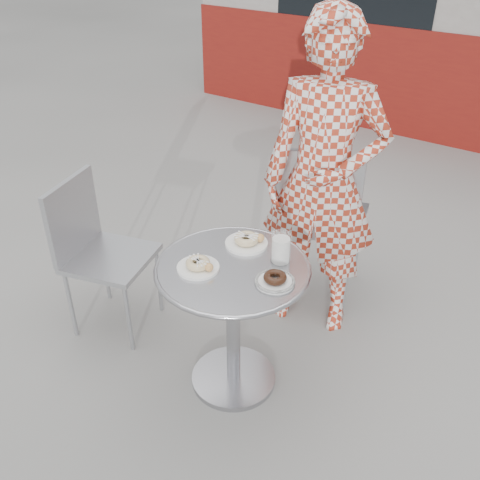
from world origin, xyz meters
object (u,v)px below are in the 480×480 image
Objects in this scene: plate_near at (199,265)px; milk_cup at (281,249)px; plate_far at (247,241)px; chair_far at (319,248)px; plate_checker at (275,280)px; chair_left at (113,284)px; seated_person at (323,183)px; bistro_table at (233,297)px.

milk_cup reaches higher than plate_near.
plate_far is 0.28m from plate_near.
plate_checker is (0.23, -0.86, 0.39)m from chair_far.
chair_left reaches higher than milk_cup.
plate_near is 1.33× the size of milk_cup.
seated_person is at bearing 77.55° from plate_near.
seated_person is at bearing 84.46° from bistro_table.
plate_checker is (0.25, -0.17, -0.01)m from plate_far.
bistro_table is 0.81m from chair_left.
milk_cup is (-0.06, 0.14, 0.05)m from plate_checker.
bistro_table is at bearing 43.50° from plate_near.
chair_left is at bearing -178.43° from plate_checker.
bistro_table is 3.78× the size of plate_near.
chair_left is at bearing 173.50° from plate_near.
plate_far is at bearing 146.27° from plate_checker.
milk_cup is (0.91, 0.17, 0.47)m from chair_left.
plate_checker is at bearing 90.12° from chair_far.
seated_person reaches higher than plate_checker.
seated_person is at bearing 102.24° from plate_checker.
plate_far is (0.72, 0.19, 0.43)m from chair_left.
plate_checker is 1.22× the size of milk_cup.
seated_person reaches higher than bistro_table.
seated_person reaches higher than plate_far.
chair_far is at bearing 97.42° from seated_person.
bistro_table is 4.11× the size of plate_checker.
plate_checker is (0.14, -0.65, -0.13)m from seated_person.
chair_left is 1.06m from plate_checker.
chair_far is 0.57m from seated_person.
chair_left is at bearing -164.95° from plate_far.
chair_far is at bearing 88.59° from plate_far.
bistro_table is at bearing 76.87° from chair_far.
plate_near is at bearing -136.50° from bistro_table.
bistro_table is 0.89m from chair_far.
chair_left is 4.67× the size of plate_near.
seated_person is at bearing -67.20° from chair_left.
seated_person is 9.16× the size of plate_near.
plate_far reaches higher than plate_near.
seated_person reaches higher than chair_far.
chair_left is 1.04m from milk_cup.
plate_near is at bearing 70.58° from chair_far.
bistro_table is 0.27m from plate_checker.
bistro_table is at bearing -74.96° from plate_far.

